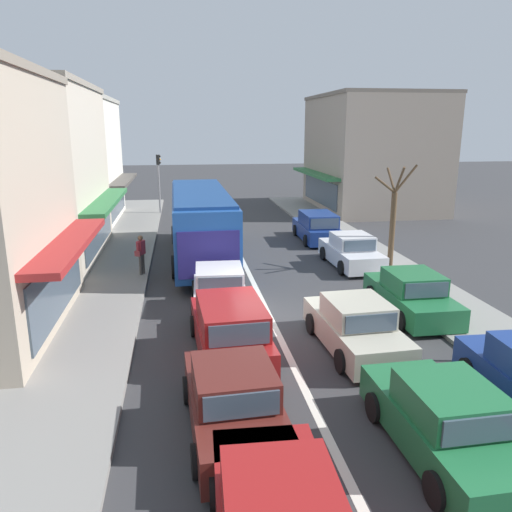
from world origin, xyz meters
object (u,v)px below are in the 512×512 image
Objects in this scene: sedan_behind_bus_near at (446,423)px; street_tree_right at (393,221)px; sedan_adjacent_lane_trail at (219,290)px; pedestrian_with_handbag_near at (141,252)px; sedan_behind_bus_mid at (234,402)px; sedan_queue_far_back at (355,327)px; parked_sedan_kerb_third at (351,252)px; parked_wagon_kerb_rear at (317,227)px; city_bus at (200,220)px; wagon_queue_gap_filler at (230,329)px; parked_sedan_kerb_second at (411,295)px; traffic_light_downstreet at (159,174)px.

street_tree_right is at bearing 71.23° from sedan_behind_bus_near.
sedan_behind_bus_near is at bearing -108.77° from street_tree_right.
sedan_adjacent_lane_trail is 5.06m from pedestrian_with_handbag_near.
sedan_behind_bus_mid is 5.05m from sedan_queue_far_back.
parked_sedan_kerb_third is 0.94× the size of parked_wagon_kerb_rear.
wagon_queue_gap_filler is at bearing -88.22° from city_bus.
city_bus is 8.63m from street_tree_right.
parked_sedan_kerb_second is at bearing -31.90° from pedestrian_with_handbag_near.
pedestrian_with_handbag_near reaches higher than sedan_behind_bus_mid.
street_tree_right reaches higher than sedan_adjacent_lane_trail.
city_bus is at bearing 128.24° from parked_sedan_kerb_second.
sedan_queue_far_back is (-0.11, 4.71, 0.00)m from sedan_behind_bus_near.
sedan_behind_bus_near is at bearing -53.75° from wagon_queue_gap_filler.
sedan_behind_bus_mid is (0.04, -13.96, -1.22)m from city_bus.
pedestrian_with_handbag_near reaches higher than parked_wagon_kerb_rear.
sedan_queue_far_back is 1.02× the size of traffic_light_downstreet.
wagon_queue_gap_filler is (-3.58, 4.88, 0.08)m from sedan_behind_bus_near.
parked_sedan_kerb_third is (6.22, 4.47, 0.00)m from sedan_adjacent_lane_trail.
parked_sedan_kerb_third is at bearing 71.68° from sedan_queue_far_back.
sedan_adjacent_lane_trail is at bearing -82.27° from traffic_light_downstreet.
traffic_light_downstreet reaches higher than sedan_behind_bus_mid.
sedan_queue_far_back and sedan_adjacent_lane_trail have the same top height.
street_tree_right reaches higher than sedan_queue_far_back.
sedan_behind_bus_near and sedan_behind_bus_mid have the same top height.
sedan_queue_far_back is 3.57m from parked_sedan_kerb_second.
sedan_adjacent_lane_trail is at bearing 112.78° from sedan_behind_bus_near.
city_bus is 7.14m from parked_wagon_kerb_rear.
sedan_behind_bus_near is 6.06m from wagon_queue_gap_filler.
sedan_behind_bus_mid is at bearing -138.06° from sedan_queue_far_back.
parked_sedan_kerb_second is 11.23m from parked_wagon_kerb_rear.
parked_wagon_kerb_rear is at bearing -48.48° from traffic_light_downstreet.
sedan_adjacent_lane_trail is (-0.00, 3.65, -0.08)m from wagon_queue_gap_filler.
sedan_behind_bus_mid is at bearing 160.98° from sedan_behind_bus_near.
wagon_queue_gap_filler reaches higher than sedan_adjacent_lane_trail.
city_bus reaches higher than parked_sedan_kerb_second.
parked_wagon_kerb_rear is at bearing 65.49° from wagon_queue_gap_filler.
parked_wagon_kerb_rear is 1.08× the size of traffic_light_downstreet.
city_bus is 6.88m from sedan_adjacent_lane_trail.
sedan_behind_bus_near is at bearing -101.46° from parked_sedan_kerb_third.
sedan_behind_bus_near and parked_sedan_kerb_third have the same top height.
sedan_behind_bus_mid and parked_sedan_kerb_third have the same top height.
parked_sedan_kerb_third is 0.94× the size of street_tree_right.
parked_wagon_kerb_rear reaches higher than sedan_behind_bus_mid.
parked_sedan_kerb_second is at bearing -106.33° from street_tree_right.
sedan_queue_far_back is (3.76, 3.38, 0.00)m from sedan_behind_bus_mid.
pedestrian_with_handbag_near reaches higher than sedan_queue_far_back.
street_tree_right reaches higher than traffic_light_downstreet.
sedan_adjacent_lane_trail is 11.45m from parked_wagon_kerb_rear.
parked_wagon_kerb_rear is at bearing 24.65° from city_bus.
city_bus reaches higher than parked_sedan_kerb_third.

